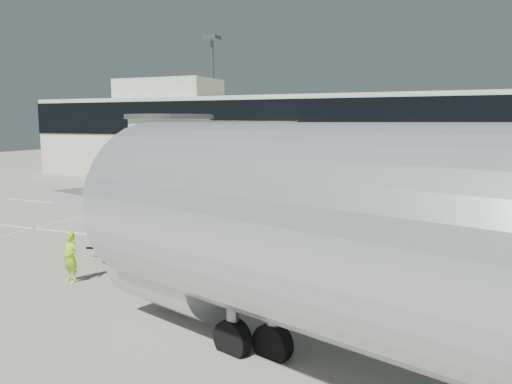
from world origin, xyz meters
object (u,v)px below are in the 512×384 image
suitcase_cart (329,238)px  box_cart_near (140,246)px  baggage_tug (305,217)px  box_cart_far (147,240)px  ground_worker (71,257)px  minivan (466,207)px  belt_loader (182,173)px

suitcase_cart → box_cart_near: size_ratio=1.03×
baggage_tug → box_cart_far: (-4.94, -7.31, -0.09)m
suitcase_cart → ground_worker: bearing=-136.8°
baggage_tug → suitcase_cart: size_ratio=0.65×
baggage_tug → box_cart_far: 8.82m
box_cart_far → ground_worker: size_ratio=1.94×
suitcase_cart → minivan: size_ratio=0.78×
suitcase_cart → box_cart_far: suitcase_cart is taller
belt_loader → box_cart_near: bearing=-63.0°
suitcase_cart → ground_worker: (-7.31, -7.76, 0.32)m
ground_worker → belt_loader: belt_loader is taller
baggage_tug → suitcase_cart: 4.72m
suitcase_cart → belt_loader: size_ratio=0.91×
baggage_tug → belt_loader: belt_loader is taller
box_cart_near → box_cart_far: 1.41m
baggage_tug → ground_worker: (-4.96, -11.85, 0.30)m
baggage_tug → minivan: size_ratio=0.51×
box_cart_far → ground_worker: (-0.02, -4.54, 0.39)m
baggage_tug → belt_loader: 23.01m
ground_worker → belt_loader: bearing=125.3°
baggage_tug → box_cart_far: baggage_tug is taller
box_cart_near → belt_loader: (-12.60, 24.14, 0.22)m
suitcase_cart → belt_loader: bearing=131.1°
minivan → belt_loader: size_ratio=1.16×
box_cart_far → box_cart_near: bearing=-62.6°
box_cart_near → minivan: size_ratio=0.76×
suitcase_cart → ground_worker: ground_worker is taller
box_cart_near → box_cart_far: bearing=98.7°
ground_worker → box_cart_near: bearing=91.3°
baggage_tug → box_cart_near: baggage_tug is taller
box_cart_near → belt_loader: belt_loader is taller
ground_worker → baggage_tug: bearing=78.9°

